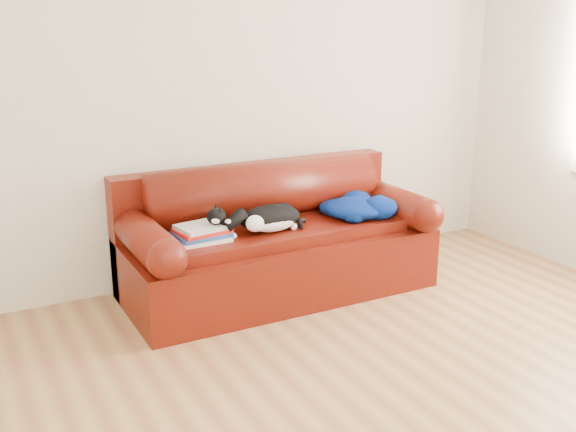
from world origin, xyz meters
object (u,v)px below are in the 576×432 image
(book_stack, at_px, (202,233))
(cat, at_px, (270,219))
(blanket, at_px, (357,207))
(sofa_base, at_px, (278,259))

(book_stack, height_order, cat, cat)
(blanket, bearing_deg, book_stack, 179.07)
(book_stack, bearing_deg, sofa_base, 9.28)
(cat, bearing_deg, blanket, -17.55)
(book_stack, xyz_separation_m, cat, (0.46, -0.04, 0.04))
(sofa_base, relative_size, cat, 3.40)
(book_stack, bearing_deg, cat, -4.61)
(book_stack, distance_m, cat, 0.47)
(cat, xyz_separation_m, blanket, (0.69, 0.02, -0.01))
(sofa_base, xyz_separation_m, book_stack, (-0.59, -0.10, 0.31))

